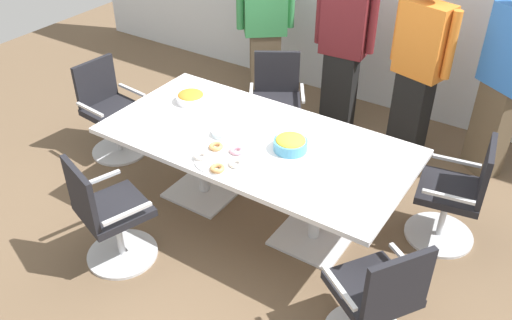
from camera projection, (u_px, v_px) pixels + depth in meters
The scene contains 15 objects.
ground_plane at pixel (256, 214), 4.63m from camera, with size 10.00×10.00×0.01m, color brown.
conference_table at pixel (256, 152), 4.27m from camera, with size 2.40×1.20×0.75m.
office_chair_0 at pixel (276, 106), 5.33m from camera, with size 0.74×0.74×0.91m.
office_chair_1 at pixel (111, 114), 5.20m from camera, with size 0.59×0.59×0.91m.
office_chair_2 at pixel (108, 218), 3.96m from camera, with size 0.68×0.68×0.91m.
office_chair_3 at pixel (376, 301), 3.32m from camera, with size 0.75×0.75×0.91m.
office_chair_4 at pixel (455, 198), 4.15m from camera, with size 0.62×0.62×0.91m.
person_standing_0 at pixel (265, 27), 5.75m from camera, with size 0.53×0.45×1.71m.
person_standing_1 at pixel (343, 46), 5.29m from camera, with size 0.61×0.25×1.73m.
person_standing_2 at pixel (419, 67), 4.87m from camera, with size 0.61×0.33×1.76m.
person_standing_3 at pixel (506, 77), 4.61m from camera, with size 0.56×0.42×1.83m.
snack_bowl_chips_yellow at pixel (291, 143), 4.04m from camera, with size 0.25×0.25×0.12m.
snack_bowl_chips_orange at pixel (191, 97), 4.66m from camera, with size 0.25×0.25×0.10m.
donut_platter at pixel (221, 158), 3.95m from camera, with size 0.39×0.38×0.04m.
plate_stack at pixel (224, 133), 4.23m from camera, with size 0.19×0.19×0.04m.
Camera 1 is at (1.94, -2.97, 3.01)m, focal length 38.24 mm.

